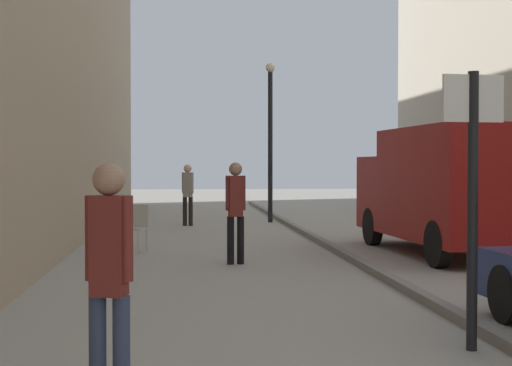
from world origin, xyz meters
The scene contains 9 objects.
ground_plane centered at (0.00, 12.00, 0.00)m, with size 80.00×80.00×0.00m, color gray.
kerb_strip centered at (1.58, 12.00, 0.06)m, with size 0.16×40.00×0.12m, color slate.
pedestrian_main_foreground centered at (-1.27, 20.33, 1.00)m, with size 0.33×0.26×1.74m.
pedestrian_mid_block centered at (-0.52, 11.92, 1.02)m, with size 0.35×0.23×1.77m.
pedestrian_far_crossing centered at (-1.97, 4.12, 1.01)m, with size 0.34×0.25×1.75m.
delivery_van centered at (3.64, 12.95, 1.30)m, with size 2.27×5.35×2.42m.
street_sign_post centered at (1.23, 5.59, 1.55)m, with size 0.60×0.10×2.60m.
lamp_post centered at (1.20, 21.38, 2.72)m, with size 0.28×0.28×4.76m.
cafe_chair_near_window centered at (-2.35, 13.97, 0.55)m, with size 0.57×0.57×0.94m.
Camera 1 is at (-1.47, -1.25, 1.74)m, focal length 53.46 mm.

